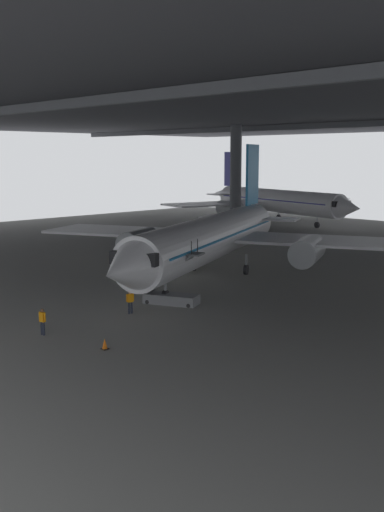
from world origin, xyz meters
TOP-DOWN VIEW (x-y plane):
  - ground_plane at (0.00, 0.00)m, footprint 110.00×110.00m
  - hangar_structure at (-0.05, 13.76)m, footprint 121.00×99.00m
  - airplane_main at (0.09, 1.09)m, footprint 35.16×35.09m
  - boarding_stairs at (4.88, -8.02)m, footprint 4.43×3.02m
  - crew_worker_near_nose at (5.23, -18.71)m, footprint 0.55×0.27m
  - crew_worker_by_stairs at (4.94, -11.89)m, footprint 0.32×0.53m
  - airplane_distant at (-23.98, 41.09)m, footprint 35.09×34.45m
  - traffic_cone_orange at (9.96, -17.74)m, footprint 0.36×0.36m

SIDE VIEW (x-z plane):
  - ground_plane at x=0.00m, z-range 0.00..0.00m
  - traffic_cone_orange at x=9.96m, z-range -0.01..0.59m
  - boarding_stairs at x=4.88m, z-range -1.61..3.08m
  - crew_worker_by_stairs at x=4.94m, z-range 0.10..1.67m
  - crew_worker_near_nose at x=5.23m, z-range 0.11..1.71m
  - airplane_distant at x=-23.98m, z-range -2.18..8.95m
  - airplane_main at x=0.09m, z-range -2.32..9.27m
  - hangar_structure at x=-0.05m, z-range 7.26..23.04m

